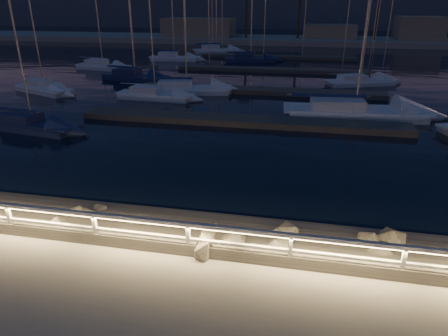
{
  "coord_description": "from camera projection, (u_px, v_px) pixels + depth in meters",
  "views": [
    {
      "loc": [
        4.03,
        -9.68,
        7.01
      ],
      "look_at": [
        1.28,
        4.0,
        1.17
      ],
      "focal_mm": 32.0,
      "sensor_mm": 36.0,
      "label": 1
    }
  ],
  "objects": [
    {
      "name": "sailboat_m",
      "position": [
        215.0,
        50.0,
        63.82
      ],
      "size": [
        7.65,
        4.71,
        12.73
      ],
      "rotation": [
        0.0,
        0.0,
        0.38
      ],
      "color": "white",
      "rests_on": "ground"
    },
    {
      "name": "sailboat_d",
      "position": [
        351.0,
        110.0,
        28.31
      ],
      "size": [
        10.22,
        3.85,
        16.9
      ],
      "rotation": [
        0.0,
        0.0,
        0.08
      ],
      "color": "white",
      "rests_on": "ground"
    },
    {
      "name": "sailboat_a",
      "position": [
        43.0,
        88.0,
        36.02
      ],
      "size": [
        6.7,
        4.13,
        11.15
      ],
      "rotation": [
        0.0,
        0.0,
        -0.39
      ],
      "color": "white",
      "rests_on": "ground"
    },
    {
      "name": "floating_docks",
      "position": [
        266.0,
        78.0,
        41.75
      ],
      "size": [
        22.0,
        36.0,
        0.4
      ],
      "color": "#60594F",
      "rests_on": "ground"
    },
    {
      "name": "sailboat_n",
      "position": [
        249.0,
        59.0,
        54.3
      ],
      "size": [
        7.3,
        3.54,
        11.99
      ],
      "rotation": [
        0.0,
        0.0,
        0.22
      ],
      "color": "navy",
      "rests_on": "ground"
    },
    {
      "name": "sailboat_j",
      "position": [
        133.0,
        76.0,
        41.7
      ],
      "size": [
        7.47,
        3.28,
        12.33
      ],
      "rotation": [
        0.0,
        0.0,
        -0.16
      ],
      "color": "navy",
      "rests_on": "ground"
    },
    {
      "name": "distant_hills",
      "position": [
        232.0,
        9.0,
        135.31
      ],
      "size": [
        230.0,
        37.5,
        18.0
      ],
      "color": "#3D4B5F",
      "rests_on": "ground"
    },
    {
      "name": "harbor_water",
      "position": [
        264.0,
        86.0,
        40.81
      ],
      "size": [
        400.0,
        440.0,
        0.6
      ],
      "color": "black",
      "rests_on": "ground"
    },
    {
      "name": "sailboat_c",
      "position": [
        184.0,
        88.0,
        35.72
      ],
      "size": [
        8.29,
        3.95,
        13.58
      ],
      "rotation": [
        0.0,
        0.0,
        0.21
      ],
      "color": "white",
      "rests_on": "ground"
    },
    {
      "name": "sailboat_f",
      "position": [
        153.0,
        94.0,
        33.56
      ],
      "size": [
        6.73,
        2.44,
        11.25
      ],
      "rotation": [
        0.0,
        0.0,
        -0.07
      ],
      "color": "white",
      "rests_on": "ground"
    },
    {
      "name": "sailboat_e",
      "position": [
        102.0,
        66.0,
        48.19
      ],
      "size": [
        7.13,
        3.16,
        11.81
      ],
      "rotation": [
        0.0,
        0.0,
        -0.17
      ],
      "color": "white",
      "rests_on": "ground"
    },
    {
      "name": "sailboat_g",
      "position": [
        359.0,
        81.0,
        39.16
      ],
      "size": [
        7.22,
        4.46,
        11.91
      ],
      "rotation": [
        0.0,
        0.0,
        0.39
      ],
      "color": "white",
      "rests_on": "ground"
    },
    {
      "name": "sailboat_b",
      "position": [
        30.0,
        123.0,
        25.53
      ],
      "size": [
        6.83,
        3.0,
        11.26
      ],
      "rotation": [
        0.0,
        0.0,
        -0.16
      ],
      "color": "navy",
      "rests_on": "ground"
    },
    {
      "name": "guard_rail",
      "position": [
        153.0,
        227.0,
        11.91
      ],
      "size": [
        44.11,
        0.12,
        1.06
      ],
      "color": "white",
      "rests_on": "ground"
    },
    {
      "name": "far_shore",
      "position": [
        287.0,
        38.0,
        79.08
      ],
      "size": [
        160.0,
        14.0,
        5.2
      ],
      "color": "#A09990",
      "rests_on": "ground"
    },
    {
      "name": "ground",
      "position": [
        157.0,
        250.0,
        12.2
      ],
      "size": [
        400.0,
        400.0,
        0.0
      ],
      "primitive_type": "plane",
      "color": "#A09990",
      "rests_on": "ground"
    },
    {
      "name": "sailboat_i",
      "position": [
        173.0,
        57.0,
        55.34
      ],
      "size": [
        7.09,
        2.79,
        11.84
      ],
      "rotation": [
        0.0,
        0.0,
        0.1
      ],
      "color": "white",
      "rests_on": "ground"
    }
  ]
}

